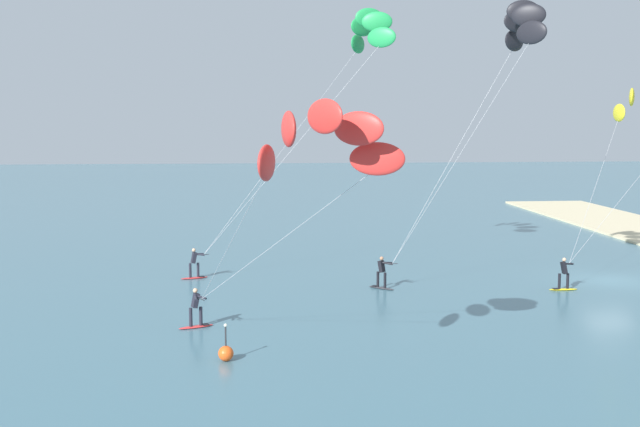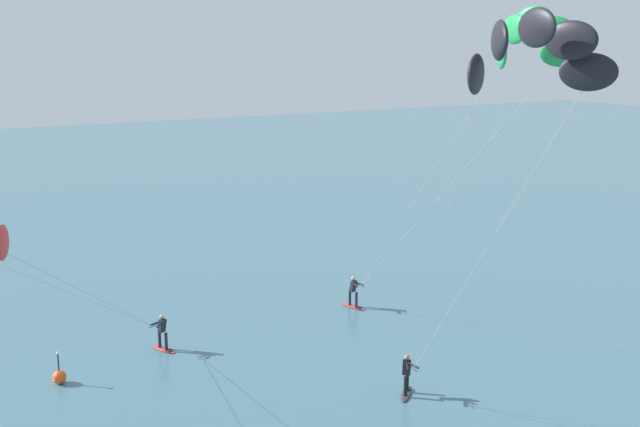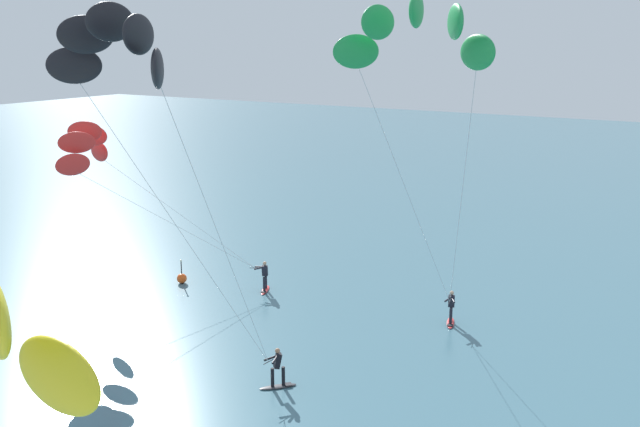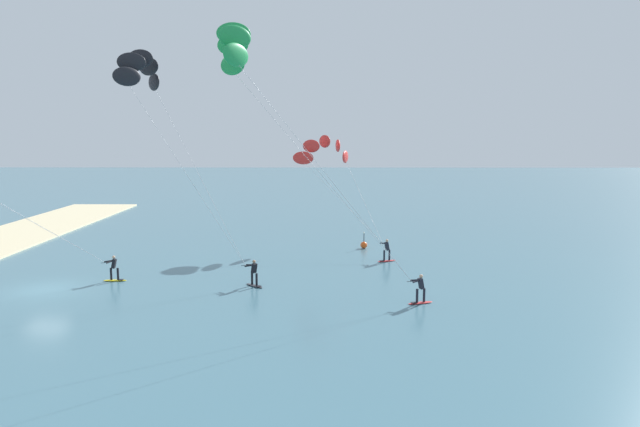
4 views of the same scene
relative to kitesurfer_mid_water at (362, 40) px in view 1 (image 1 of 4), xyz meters
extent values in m
plane|color=#426B7A|center=(-4.51, -13.02, -13.15)|extent=(240.00, 240.00, 0.00)
ellipsoid|color=yellow|center=(-6.63, -9.50, -13.11)|extent=(0.38, 1.51, 0.08)
cube|color=black|center=(-6.64, -9.09, -13.06)|extent=(0.29, 0.28, 0.02)
cylinder|color=black|center=(-6.63, -9.72, -12.68)|extent=(0.14, 0.14, 0.78)
cylinder|color=black|center=(-6.64, -9.28, -12.68)|extent=(0.14, 0.14, 0.78)
cube|color=black|center=(-6.63, -9.50, -11.99)|extent=(0.30, 0.32, 0.63)
sphere|color=tan|center=(-6.63, -9.50, -11.57)|extent=(0.20, 0.20, 0.20)
cylinder|color=black|center=(-6.27, -9.91, -11.84)|extent=(0.38, 0.43, 0.03)
cylinder|color=black|center=(-6.37, -9.63, -11.81)|extent=(0.58, 0.36, 0.15)
cylinder|color=black|center=(-6.54, -9.78, -11.81)|extent=(0.28, 0.60, 0.15)
ellipsoid|color=yellow|center=(1.21, -16.61, -3.13)|extent=(1.70, 1.06, 1.10)
ellipsoid|color=yellow|center=(1.77, -16.13, -4.07)|extent=(1.75, 0.44, 1.10)
cylinder|color=#B2B2B7|center=(-3.76, -14.33, -8.11)|extent=(5.05, 8.85, 7.48)
cylinder|color=#B2B2B7|center=(-2.25, -13.02, -8.11)|extent=(8.06, 6.23, 7.48)
ellipsoid|color=red|center=(-1.90, 9.48, -13.11)|extent=(0.82, 1.54, 0.08)
cube|color=black|center=(-1.77, 9.09, -13.06)|extent=(0.36, 0.36, 0.02)
cylinder|color=black|center=(-1.97, 9.69, -12.68)|extent=(0.14, 0.14, 0.78)
cylinder|color=black|center=(-1.83, 9.27, -12.68)|extent=(0.14, 0.14, 0.78)
cube|color=black|center=(-1.90, 9.48, -11.99)|extent=(0.39, 0.40, 0.63)
sphere|color=tan|center=(-1.90, 9.48, -11.57)|extent=(0.20, 0.20, 0.20)
cylinder|color=black|center=(-1.79, 8.94, -11.84)|extent=(0.14, 0.55, 0.03)
cylinder|color=black|center=(-1.73, 9.23, -11.81)|extent=(0.40, 0.55, 0.15)
cylinder|color=black|center=(-1.95, 9.19, -11.81)|extent=(0.20, 0.61, 0.15)
ellipsoid|color=#1E9347|center=(-1.82, -0.80, -0.06)|extent=(1.20, 1.58, 1.10)
ellipsoid|color=#1E9347|center=(-1.12, -0.66, 0.86)|extent=(0.64, 1.72, 1.10)
ellipsoid|color=#1E9347|center=(0.08, -0.42, 1.21)|extent=(0.65, 1.72, 1.10)
ellipsoid|color=#1E9347|center=(1.29, -0.18, 0.86)|extent=(1.21, 1.58, 1.10)
ellipsoid|color=#1E9347|center=(1.99, -0.04, -0.06)|extent=(1.58, 1.20, 1.10)
cylinder|color=#B2B2B7|center=(-1.80, 4.07, -6.10)|extent=(0.05, 9.76, 11.49)
cylinder|color=#B2B2B7|center=(0.10, 4.45, -6.10)|extent=(3.80, 9.00, 11.49)
ellipsoid|color=red|center=(-12.34, 8.74, -13.11)|extent=(0.91, 1.52, 0.08)
cube|color=black|center=(-12.18, 8.36, -13.06)|extent=(0.37, 0.37, 0.02)
cylinder|color=black|center=(-12.43, 8.94, -12.68)|extent=(0.14, 0.14, 0.78)
cylinder|color=black|center=(-12.26, 8.53, -12.68)|extent=(0.14, 0.14, 0.78)
cube|color=black|center=(-12.34, 8.74, -11.99)|extent=(0.40, 0.41, 0.63)
sphere|color=tan|center=(-12.34, 8.74, -11.57)|extent=(0.20, 0.20, 0.20)
cylinder|color=black|center=(-12.82, 8.46, -11.84)|extent=(0.49, 0.30, 0.03)
cylinder|color=black|center=(-12.52, 8.50, -11.81)|extent=(0.44, 0.53, 0.15)
cylinder|color=black|center=(-12.63, 8.69, -11.81)|extent=(0.61, 0.17, 0.15)
ellipsoid|color=red|center=(-21.45, 5.95, -5.78)|extent=(1.86, 0.79, 1.10)
ellipsoid|color=red|center=(-21.06, 5.27, -4.79)|extent=(1.87, 0.55, 1.10)
ellipsoid|color=red|center=(-20.40, 4.12, -4.40)|extent=(1.76, 1.19, 1.10)
ellipsoid|color=red|center=(-19.74, 2.96, -4.79)|extent=(1.38, 1.65, 1.10)
ellipsoid|color=red|center=(-19.35, 2.28, -5.78)|extent=(0.79, 1.86, 1.10)
cylinder|color=#B2B2B7|center=(-17.14, 7.21, -8.96)|extent=(8.65, 2.53, 5.77)
cylinder|color=#B2B2B7|center=(-16.08, 5.37, -8.96)|extent=(6.55, 6.20, 5.77)
ellipsoid|color=#333338|center=(-5.42, -0.30, -13.11)|extent=(1.29, 1.34, 0.08)
cube|color=black|center=(-5.14, 0.00, -13.06)|extent=(0.40, 0.40, 0.02)
cylinder|color=black|center=(-5.57, -0.46, -12.68)|extent=(0.14, 0.14, 0.78)
cylinder|color=black|center=(-5.27, -0.14, -12.68)|extent=(0.14, 0.14, 0.78)
cube|color=black|center=(-5.42, -0.30, -11.99)|extent=(0.44, 0.44, 0.63)
sphere|color=#9E7051|center=(-5.42, -0.30, -11.57)|extent=(0.20, 0.20, 0.20)
cylinder|color=black|center=(-5.49, -0.84, -11.84)|extent=(0.10, 0.55, 0.03)
cylinder|color=black|center=(-5.35, -0.58, -11.81)|extent=(0.24, 0.60, 0.15)
cylinder|color=black|center=(-5.56, -0.56, -11.81)|extent=(0.37, 0.57, 0.15)
ellipsoid|color=black|center=(-8.13, -6.87, -0.42)|extent=(1.49, 1.27, 1.10)
ellipsoid|color=black|center=(-7.43, -6.96, 0.47)|extent=(1.09, 1.59, 1.10)
ellipsoid|color=black|center=(-6.25, -7.10, 0.81)|extent=(0.52, 1.67, 1.10)
ellipsoid|color=black|center=(-5.07, -7.25, 0.47)|extent=(0.75, 1.67, 1.10)
ellipsoid|color=black|center=(-4.37, -7.33, -0.42)|extent=(1.27, 1.49, 1.10)
cylinder|color=#B2B2B7|center=(-6.81, -3.86, -6.28)|extent=(2.66, 6.05, 11.13)
cylinder|color=#B2B2B7|center=(-4.93, -4.09, -6.28)|extent=(1.13, 6.50, 11.13)
sphere|color=#EA5119|center=(-17.11, 7.36, -12.87)|extent=(0.56, 0.56, 0.56)
cylinder|color=#262628|center=(-17.11, 7.36, -12.24)|extent=(0.06, 0.06, 0.70)
sphere|color=#F2F2CC|center=(-17.11, 7.36, -11.83)|extent=(0.12, 0.12, 0.12)
camera|label=1|loc=(-45.00, 6.53, -4.53)|focal=44.44mm
camera|label=2|loc=(-22.15, -23.50, 0.50)|focal=43.91mm
camera|label=3|loc=(9.42, -22.06, 0.39)|focal=40.63mm
camera|label=4|loc=(28.96, 4.03, -3.58)|focal=31.84mm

